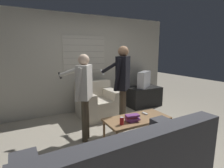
{
  "coord_description": "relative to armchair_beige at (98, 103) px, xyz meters",
  "views": [
    {
      "loc": [
        -1.48,
        -2.46,
        1.62
      ],
      "look_at": [
        0.04,
        0.44,
        1.0
      ],
      "focal_mm": 28.0,
      "sensor_mm": 36.0,
      "label": 1
    }
  ],
  "objects": [
    {
      "name": "person_left_standing",
      "position": [
        -0.69,
        -1.01,
        0.64
      ],
      "size": [
        0.55,
        0.74,
        1.57
      ],
      "rotation": [
        0.0,
        0.0,
        0.97
      ],
      "color": "#4C4233",
      "rests_on": "ground_plane"
    },
    {
      "name": "soda_can",
      "position": [
        -0.27,
        -1.62,
        0.17
      ],
      "size": [
        0.07,
        0.07,
        0.13
      ],
      "color": "red",
      "rests_on": "coffee_table"
    },
    {
      "name": "spare_remote",
      "position": [
        0.36,
        -1.42,
        0.12
      ],
      "size": [
        0.05,
        0.13,
        0.02
      ],
      "rotation": [
        0.0,
        0.0,
        0.06
      ],
      "color": "white",
      "rests_on": "coffee_table"
    },
    {
      "name": "tv",
      "position": [
        1.54,
        0.13,
        0.46
      ],
      "size": [
        0.65,
        0.54,
        0.46
      ],
      "rotation": [
        0.0,
        0.0,
        3.74
      ],
      "color": "#B2B2B7",
      "rests_on": "tv_stand"
    },
    {
      "name": "person_right_standing",
      "position": [
        0.13,
        -0.96,
        0.75
      ],
      "size": [
        0.49,
        0.79,
        1.72
      ],
      "rotation": [
        0.0,
        0.0,
        0.78
      ],
      "color": "#4C4233",
      "rests_on": "ground_plane"
    },
    {
      "name": "coffee_table",
      "position": [
        0.12,
        -1.5,
        0.06
      ],
      "size": [
        1.16,
        0.54,
        0.45
      ],
      "color": "#9E754C",
      "rests_on": "ground_plane"
    },
    {
      "name": "floor_fan",
      "position": [
        0.7,
        -0.02,
        -0.19
      ],
      "size": [
        0.27,
        0.2,
        0.34
      ],
      "color": "black",
      "rests_on": "ground_plane"
    },
    {
      "name": "wall_back",
      "position": [
        -0.16,
        0.59,
        0.94
      ],
      "size": [
        5.2,
        0.08,
        2.55
      ],
      "color": "#BCB7A8",
      "rests_on": "ground_plane"
    },
    {
      "name": "ground_plane",
      "position": [
        -0.16,
        -1.44,
        -0.34
      ],
      "size": [
        16.0,
        16.0,
        0.0
      ],
      "primitive_type": "plane",
      "color": "#B2A893"
    },
    {
      "name": "armchair_beige",
      "position": [
        0.0,
        0.0,
        0.0
      ],
      "size": [
        0.98,
        0.9,
        0.86
      ],
      "rotation": [
        0.0,
        0.0,
        3.19
      ],
      "color": "beige",
      "rests_on": "ground_plane"
    },
    {
      "name": "book_stack",
      "position": [
        -0.05,
        -1.59,
        0.16
      ],
      "size": [
        0.26,
        0.2,
        0.12
      ],
      "color": "#75387F",
      "rests_on": "coffee_table"
    },
    {
      "name": "tv_stand",
      "position": [
        1.54,
        0.13,
        -0.06
      ],
      "size": [
        0.98,
        0.57,
        0.57
      ],
      "color": "black",
      "rests_on": "ground_plane"
    }
  ]
}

